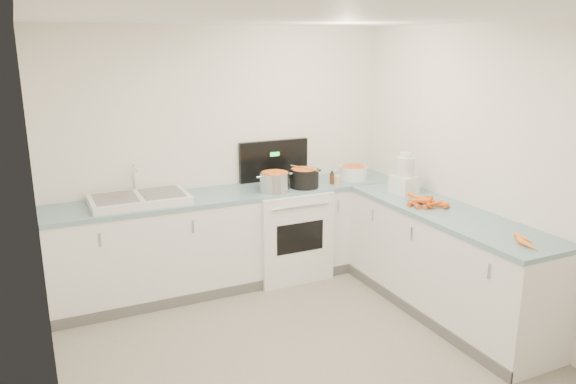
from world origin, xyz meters
name	(u,v)px	position (x,y,z in m)	size (l,w,h in m)	color
floor	(315,366)	(0.00, 0.00, 0.00)	(3.50, 4.00, 0.00)	gray
ceiling	(320,17)	(0.00, 0.00, 2.50)	(3.50, 4.00, 0.00)	white
wall_back	(223,155)	(0.00, 2.00, 1.25)	(3.50, 2.50, 0.00)	white
wall_front	(566,343)	(0.00, -2.00, 1.25)	(3.50, 2.50, 0.00)	white
wall_left	(42,245)	(-1.75, 0.00, 1.25)	(4.00, 2.50, 0.00)	white
wall_right	(505,180)	(1.75, 0.00, 1.25)	(4.00, 2.50, 0.00)	white
counter_back	(235,237)	(0.00, 1.70, 0.47)	(3.50, 0.62, 0.94)	white
counter_right	(445,262)	(1.45, 0.30, 0.47)	(0.62, 2.20, 0.94)	white
stove	(286,230)	(0.55, 1.69, 0.47)	(0.76, 0.65, 1.36)	white
sink	(139,199)	(-0.90, 1.70, 0.98)	(0.86, 0.52, 0.31)	white
steel_pot	(275,183)	(0.37, 1.54, 1.03)	(0.29, 0.29, 0.21)	silver
black_pot	(304,179)	(0.70, 1.56, 1.02)	(0.29, 0.29, 0.21)	black
wooden_spoon	(304,168)	(0.70, 1.56, 1.14)	(0.02, 0.02, 0.36)	#AD7A47
mixing_bowl	(353,173)	(1.32, 1.66, 1.01)	(0.29, 0.29, 0.14)	white
extract_bottle	(332,179)	(1.02, 1.57, 1.00)	(0.04, 0.04, 0.11)	#593319
spice_jar	(337,181)	(1.03, 1.49, 0.98)	(0.05, 0.05, 0.09)	#E5B266
food_processor	(404,176)	(1.46, 0.96, 1.11)	(0.22, 0.26, 0.39)	white
carrot_pile	(425,202)	(1.38, 0.54, 0.97)	(0.37, 0.44, 0.09)	orange
peeled_carrots	(526,242)	(1.40, -0.57, 0.96)	(0.15, 0.31, 0.04)	orange
peelings	(115,197)	(-1.11, 1.72, 1.02)	(0.23, 0.25, 0.01)	tan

